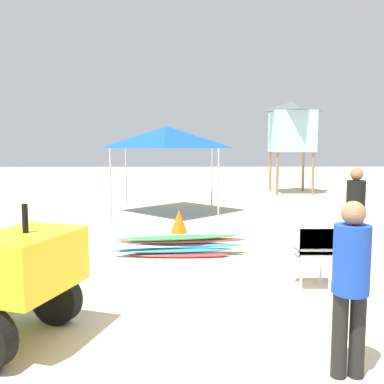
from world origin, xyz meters
The scene contains 8 objects.
ground centered at (0.00, 0.00, 0.00)m, with size 80.00×80.00×0.00m, color beige.
stacked_plastic_chairs centered at (1.40, 1.36, 0.60)m, with size 0.48×0.48×1.02m.
surfboard_pile centered at (-0.59, 3.31, 0.20)m, with size 2.57×0.69×0.40m.
lifeguard_near_center centered at (1.00, -0.99, 0.92)m, with size 0.32×0.32×1.61m.
lifeguard_far_right centered at (2.55, 2.73, 0.99)m, with size 0.32×0.32×1.72m.
popup_canopy centered at (-1.06, 8.54, 2.38)m, with size 3.05×3.05×2.72m.
lifeguard_tower centered at (4.30, 14.38, 3.00)m, with size 1.98×1.98×4.12m.
traffic_cone_near centered at (-0.63, 5.47, 0.29)m, with size 0.40×0.40×0.57m, color orange.
Camera 1 is at (-0.45, -4.58, 2.07)m, focal length 39.25 mm.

